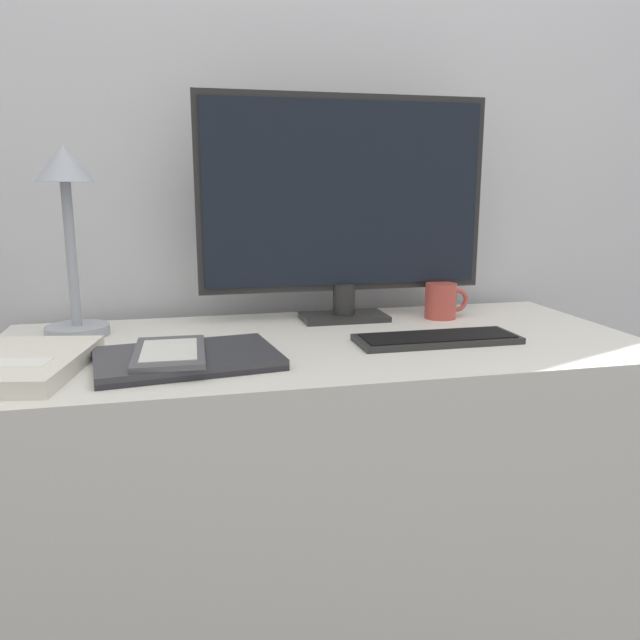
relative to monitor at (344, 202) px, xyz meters
name	(u,v)px	position (x,y,z in m)	size (l,w,h in m)	color
wall_back	(287,116)	(-0.09, 0.18, 0.20)	(3.60, 0.05, 2.40)	silver
desk	(321,512)	(-0.09, -0.18, -0.63)	(1.26, 0.57, 0.74)	silver
monitor	(344,202)	(0.00, 0.00, 0.00)	(0.64, 0.11, 0.49)	#262626
keyboard	(437,339)	(0.12, -0.24, -0.25)	(0.32, 0.11, 0.01)	#282828
laptop	(187,358)	(-0.35, -0.29, -0.25)	(0.33, 0.24, 0.02)	#232328
ereader	(170,352)	(-0.38, -0.30, -0.24)	(0.12, 0.20, 0.01)	#4C4C51
desk_lamp	(68,215)	(-0.57, -0.03, -0.02)	(0.13, 0.13, 0.37)	#999EA8
notebook	(23,364)	(-0.61, -0.28, -0.25)	(0.23, 0.31, 0.03)	silver
coffee_mug	(442,301)	(0.22, -0.04, -0.22)	(0.10, 0.07, 0.08)	#B7473D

